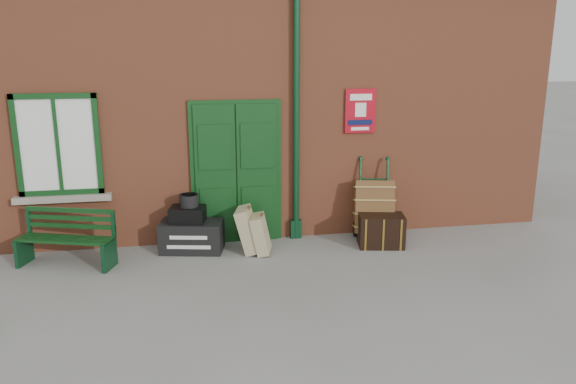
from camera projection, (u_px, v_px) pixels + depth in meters
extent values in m
plane|color=gray|center=(270.00, 274.00, 7.74)|extent=(80.00, 80.00, 0.00)
cube|color=#A65535|center=(240.00, 104.00, 10.57)|extent=(10.00, 4.00, 4.00)
cube|color=#0F3914|center=(236.00, 174.00, 8.80)|extent=(1.42, 0.12, 2.32)
cube|color=white|center=(58.00, 145.00, 8.18)|extent=(1.20, 0.08, 1.50)
cylinder|color=#0D371D|center=(296.00, 116.00, 8.71)|extent=(0.10, 0.10, 4.00)
cube|color=#AD0C1A|center=(360.00, 111.00, 8.93)|extent=(0.50, 0.03, 0.70)
cube|color=#0F3914|center=(65.00, 239.00, 7.92)|extent=(1.39, 0.77, 0.04)
cube|color=#0F3914|center=(70.00, 218.00, 8.05)|extent=(1.29, 0.47, 0.36)
cube|color=#0D371D|center=(24.00, 250.00, 8.06)|extent=(0.18, 0.40, 0.41)
cube|color=#0D371D|center=(109.00, 255.00, 7.89)|extent=(0.18, 0.40, 0.41)
cube|color=black|center=(192.00, 236.00, 8.57)|extent=(1.02, 0.70, 0.47)
cube|color=black|center=(188.00, 214.00, 8.48)|extent=(0.58, 0.48, 0.23)
cylinder|color=black|center=(189.00, 200.00, 8.46)|extent=(0.33, 0.33, 0.19)
cube|color=tan|center=(248.00, 230.00, 8.51)|extent=(0.47, 0.56, 0.70)
cube|color=tan|center=(261.00, 234.00, 8.46)|extent=(0.39, 0.50, 0.60)
cube|color=#0D371D|center=(373.00, 239.00, 9.09)|extent=(0.57, 0.47, 0.05)
cylinder|color=#0D371D|center=(360.00, 198.00, 9.12)|extent=(0.12, 0.35, 1.27)
cylinder|color=#0D371D|center=(387.00, 199.00, 9.10)|extent=(0.12, 0.35, 1.27)
cylinder|color=black|center=(355.00, 229.00, 9.28)|extent=(0.10, 0.24, 0.24)
cylinder|color=black|center=(390.00, 229.00, 9.25)|extent=(0.10, 0.24, 0.24)
cube|color=brown|center=(374.00, 207.00, 9.13)|extent=(0.76, 0.80, 0.94)
cube|color=black|center=(381.00, 231.00, 8.78)|extent=(0.77, 0.58, 0.50)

